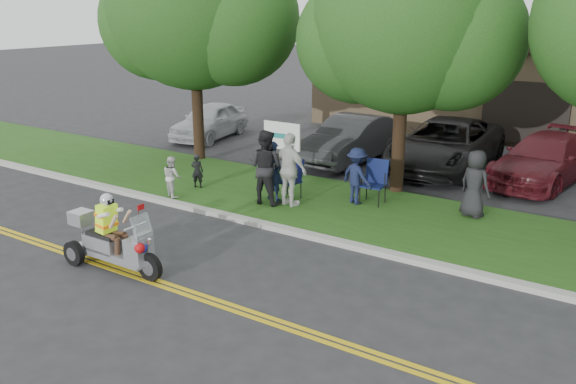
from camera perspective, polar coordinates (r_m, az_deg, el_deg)
The scene contains 23 objects.
ground at distance 11.61m, azimuth -7.04°, elevation -8.65°, with size 120.00×120.00×0.00m, color #28282B.
centerline_near at distance 11.22m, azimuth -8.98°, elevation -9.66°, with size 60.00×0.10×0.01m, color gold.
centerline_far at distance 11.33m, azimuth -8.43°, elevation -9.37°, with size 60.00×0.10×0.01m, color gold.
curb at distance 13.84m, azimuth 1.16°, elevation -3.89°, with size 60.00×0.25×0.12m, color #A8A89E.
grass_verge at distance 15.59m, azimuth 5.41°, elevation -1.52°, with size 60.00×4.00×0.10m, color #224813.
commercial_building at distance 27.45m, azimuth 23.40°, elevation 9.48°, with size 18.00×8.20×4.00m.
tree_left at distance 20.00m, azimuth -8.65°, elevation 16.47°, with size 6.62×5.40×7.78m.
tree_mid at distance 16.39m, azimuth 11.11°, elevation 14.78°, with size 5.88×4.80×7.05m.
business_sign at distance 17.88m, azimuth -0.56°, elevation 4.99°, with size 1.25×0.06×1.75m.
trike_scooter at distance 12.51m, azimuth -16.18°, elevation -4.57°, with size 2.36×0.78×1.55m.
lawn_chair_a at distance 16.06m, azimuth 0.34°, elevation 1.53°, with size 0.64×0.66×1.06m.
lawn_chair_b at distance 15.82m, azimuth 8.14°, elevation 1.25°, with size 0.64×0.66×1.12m.
spectator_adult_left at distance 15.82m, azimuth -1.40°, elevation 2.00°, with size 0.57×0.38×1.57m, color #16203E.
spectator_adult_mid at distance 15.52m, azimuth -2.13°, elevation 2.36°, with size 0.93×0.73×1.92m, color black.
spectator_adult_right at distance 15.32m, azimuth 0.17°, elevation 2.09°, with size 1.10×0.46×1.88m, color silver.
spectator_chair_a at distance 15.65m, azimuth 6.46°, elevation 1.51°, with size 0.94×0.54×1.46m, color #151C3C.
spectator_chair_b at distance 15.23m, azimuth 17.08°, elevation 0.76°, with size 0.80×0.52×1.64m, color black.
child_left at distance 17.18m, azimuth -8.49°, elevation 1.97°, with size 0.35×0.23×0.95m, color black.
child_right at distance 16.45m, azimuth -10.78°, elevation 1.44°, with size 0.53×0.42×1.10m, color silver.
parked_car_far_left at distance 24.07m, azimuth -7.32°, elevation 6.65°, with size 1.62×4.03×1.37m, color #B9BCC1.
parked_car_left at distance 20.33m, azimuth 5.93°, elevation 4.92°, with size 1.58×4.54×1.49m, color #2E2E31.
parked_car_mid at distance 19.90m, azimuth 14.53°, elevation 4.30°, with size 2.60×5.63×1.57m, color black.
parked_car_right at distance 19.35m, azimuth 22.94°, elevation 2.85°, with size 1.94×4.78×1.39m, color #50121A.
Camera 1 is at (6.90, -7.86, 5.04)m, focal length 38.00 mm.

